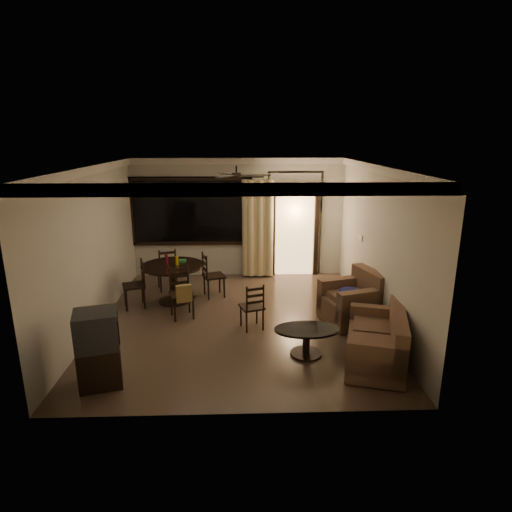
{
  "coord_description": "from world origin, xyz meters",
  "views": [
    {
      "loc": [
        0.08,
        -7.27,
        3.28
      ],
      "look_at": [
        0.34,
        0.2,
        1.18
      ],
      "focal_mm": 30.0,
      "sensor_mm": 36.0,
      "label": 1
    }
  ],
  "objects_px": {
    "dining_chair_east": "(214,284)",
    "coffee_table": "(306,337)",
    "dining_table": "(173,273)",
    "armchair": "(354,302)",
    "dining_chair_west": "(135,293)",
    "sofa": "(379,343)",
    "dining_chair_north": "(167,277)",
    "tv_cabinet": "(98,348)",
    "side_chair": "(252,315)",
    "dining_chair_south": "(182,302)"
  },
  "relations": [
    {
      "from": "coffee_table",
      "to": "dining_table",
      "type": "bearing_deg",
      "value": 135.86
    },
    {
      "from": "dining_chair_west",
      "to": "dining_chair_east",
      "type": "distance_m",
      "value": 1.61
    },
    {
      "from": "tv_cabinet",
      "to": "sofa",
      "type": "relative_size",
      "value": 0.63
    },
    {
      "from": "dining_chair_east",
      "to": "coffee_table",
      "type": "xyz_separation_m",
      "value": [
        1.59,
        -2.58,
        0.01
      ]
    },
    {
      "from": "armchair",
      "to": "dining_chair_east",
      "type": "bearing_deg",
      "value": 135.88
    },
    {
      "from": "dining_chair_east",
      "to": "coffee_table",
      "type": "height_order",
      "value": "dining_chair_east"
    },
    {
      "from": "dining_chair_west",
      "to": "dining_chair_north",
      "type": "height_order",
      "value": "same"
    },
    {
      "from": "coffee_table",
      "to": "side_chair",
      "type": "distance_m",
      "value": 1.27
    },
    {
      "from": "sofa",
      "to": "dining_chair_north",
      "type": "bearing_deg",
      "value": 154.07
    },
    {
      "from": "dining_chair_north",
      "to": "sofa",
      "type": "relative_size",
      "value": 0.57
    },
    {
      "from": "sofa",
      "to": "armchair",
      "type": "relative_size",
      "value": 1.44
    },
    {
      "from": "tv_cabinet",
      "to": "armchair",
      "type": "xyz_separation_m",
      "value": [
        3.96,
        1.91,
        -0.14
      ]
    },
    {
      "from": "dining_chair_north",
      "to": "tv_cabinet",
      "type": "bearing_deg",
      "value": 66.8
    },
    {
      "from": "dining_table",
      "to": "dining_chair_south",
      "type": "height_order",
      "value": "dining_table"
    },
    {
      "from": "dining_chair_east",
      "to": "tv_cabinet",
      "type": "bearing_deg",
      "value": 139.11
    },
    {
      "from": "sofa",
      "to": "dining_chair_east",
      "type": "bearing_deg",
      "value": 148.9
    },
    {
      "from": "dining_chair_west",
      "to": "coffee_table",
      "type": "xyz_separation_m",
      "value": [
        3.1,
        -2.04,
        0.01
      ]
    },
    {
      "from": "dining_chair_west",
      "to": "sofa",
      "type": "relative_size",
      "value": 0.57
    },
    {
      "from": "dining_chair_west",
      "to": "armchair",
      "type": "distance_m",
      "value": 4.23
    },
    {
      "from": "dining_chair_west",
      "to": "dining_chair_north",
      "type": "distance_m",
      "value": 1.12
    },
    {
      "from": "dining_table",
      "to": "coffee_table",
      "type": "relative_size",
      "value": 1.25
    },
    {
      "from": "dining_chair_north",
      "to": "coffee_table",
      "type": "relative_size",
      "value": 0.95
    },
    {
      "from": "dining_chair_east",
      "to": "dining_chair_north",
      "type": "relative_size",
      "value": 1.0
    },
    {
      "from": "dining_chair_north",
      "to": "dining_chair_east",
      "type": "bearing_deg",
      "value": 136.76
    },
    {
      "from": "dining_chair_east",
      "to": "sofa",
      "type": "xyz_separation_m",
      "value": [
        2.63,
        -2.85,
        0.04
      ]
    },
    {
      "from": "coffee_table",
      "to": "dining_chair_east",
      "type": "bearing_deg",
      "value": 121.64
    },
    {
      "from": "sofa",
      "to": "side_chair",
      "type": "height_order",
      "value": "side_chair"
    },
    {
      "from": "dining_chair_west",
      "to": "dining_chair_south",
      "type": "distance_m",
      "value": 1.13
    },
    {
      "from": "dining_table",
      "to": "tv_cabinet",
      "type": "xyz_separation_m",
      "value": [
        -0.54,
        -3.02,
        -0.09
      ]
    },
    {
      "from": "dining_table",
      "to": "dining_chair_west",
      "type": "relative_size",
      "value": 1.32
    },
    {
      "from": "dining_table",
      "to": "dining_chair_north",
      "type": "height_order",
      "value": "dining_table"
    },
    {
      "from": "dining_table",
      "to": "armchair",
      "type": "bearing_deg",
      "value": -18.0
    },
    {
      "from": "sofa",
      "to": "coffee_table",
      "type": "bearing_deg",
      "value": -178.59
    },
    {
      "from": "sofa",
      "to": "coffee_table",
      "type": "distance_m",
      "value": 1.08
    },
    {
      "from": "dining_chair_south",
      "to": "tv_cabinet",
      "type": "distance_m",
      "value": 2.37
    },
    {
      "from": "armchair",
      "to": "side_chair",
      "type": "bearing_deg",
      "value": 170.4
    },
    {
      "from": "dining_chair_west",
      "to": "dining_chair_south",
      "type": "xyz_separation_m",
      "value": [
        1.0,
        -0.54,
        0.02
      ]
    },
    {
      "from": "tv_cabinet",
      "to": "side_chair",
      "type": "relative_size",
      "value": 1.25
    },
    {
      "from": "dining_chair_east",
      "to": "tv_cabinet",
      "type": "distance_m",
      "value": 3.56
    },
    {
      "from": "dining_chair_north",
      "to": "armchair",
      "type": "bearing_deg",
      "value": 134.4
    },
    {
      "from": "dining_chair_south",
      "to": "dining_chair_west",
      "type": "bearing_deg",
      "value": 132.68
    },
    {
      "from": "tv_cabinet",
      "to": "dining_chair_south",
      "type": "bearing_deg",
      "value": 53.53
    },
    {
      "from": "tv_cabinet",
      "to": "armchair",
      "type": "bearing_deg",
      "value": 9.57
    },
    {
      "from": "coffee_table",
      "to": "dining_chair_south",
      "type": "bearing_deg",
      "value": 144.58
    },
    {
      "from": "dining_chair_north",
      "to": "armchair",
      "type": "distance_m",
      "value": 4.12
    },
    {
      "from": "dining_table",
      "to": "tv_cabinet",
      "type": "height_order",
      "value": "tv_cabinet"
    },
    {
      "from": "dining_table",
      "to": "coffee_table",
      "type": "distance_m",
      "value": 3.33
    },
    {
      "from": "dining_chair_west",
      "to": "dining_chair_east",
      "type": "bearing_deg",
      "value": 90.82
    },
    {
      "from": "coffee_table",
      "to": "side_chair",
      "type": "bearing_deg",
      "value": 129.92
    },
    {
      "from": "tv_cabinet",
      "to": "coffee_table",
      "type": "xyz_separation_m",
      "value": [
        2.92,
        0.71,
        -0.24
      ]
    }
  ]
}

